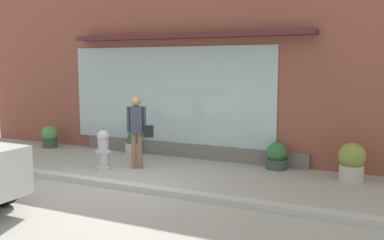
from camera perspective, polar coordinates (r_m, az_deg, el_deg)
name	(u,v)px	position (r m, az deg, el deg)	size (l,w,h in m)	color
ground_plane	(123,185)	(8.95, -9.09, -8.50)	(60.00, 60.00, 0.00)	#9E9B93
curb_strip	(117,185)	(8.78, -9.85, -8.43)	(14.00, 0.24, 0.12)	#B2B2AD
storefront	(191,57)	(11.39, -0.18, 8.28)	(14.00, 0.81, 5.34)	brown
fire_hydrant	(103,149)	(10.27, -11.64, -3.82)	(0.43, 0.40, 0.93)	#B2B2B7
pedestrian_with_handbag	(137,127)	(10.13, -7.22, -0.95)	(0.59, 0.36, 1.70)	brown
potted_plant_corner_tall	(133,135)	(11.88, -7.78, -2.00)	(0.43, 0.43, 1.08)	#B7B2A3
potted_plant_trailing_edge	(277,156)	(10.29, 11.15, -4.69)	(0.49, 0.49, 0.64)	#33473D
potted_plant_window_right	(50,137)	(13.43, -18.29, -2.09)	(0.46, 0.46, 0.64)	#33473D
potted_plant_near_hydrant	(352,161)	(9.67, 20.36, -5.10)	(0.56, 0.56, 0.81)	#B7B2A3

